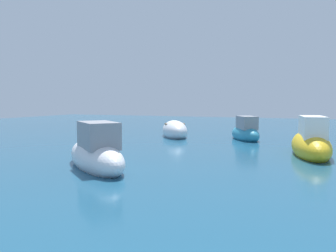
% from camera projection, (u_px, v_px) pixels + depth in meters
% --- Properties ---
extents(moored_boat_1, '(4.01, 3.65, 1.75)m').
position_uv_depth(moored_boat_1, '(96.00, 154.00, 11.05)').
color(moored_boat_1, white).
rests_on(moored_boat_1, ground).
extents(moored_boat_4, '(2.50, 3.18, 1.53)m').
position_uv_depth(moored_boat_4, '(245.00, 132.00, 18.98)').
color(moored_boat_4, teal).
rests_on(moored_boat_4, ground).
extents(moored_boat_5, '(2.01, 4.54, 1.83)m').
position_uv_depth(moored_boat_5, '(311.00, 144.00, 13.57)').
color(moored_boat_5, gold).
rests_on(moored_boat_5, ground).
extents(moored_boat_9, '(2.92, 3.62, 1.25)m').
position_uv_depth(moored_boat_9, '(175.00, 131.00, 20.49)').
color(moored_boat_9, white).
rests_on(moored_boat_9, ground).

